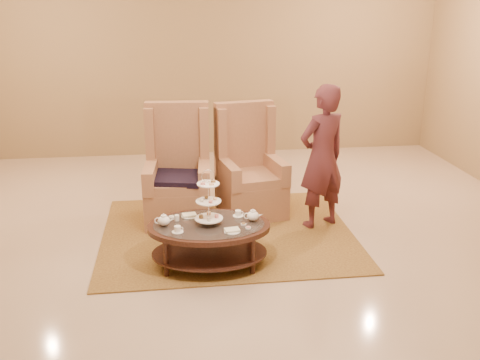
{
  "coord_description": "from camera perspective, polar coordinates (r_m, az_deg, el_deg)",
  "views": [
    {
      "loc": [
        -0.52,
        -5.16,
        2.6
      ],
      "look_at": [
        0.15,
        0.2,
        0.76
      ],
      "focal_mm": 40.0,
      "sensor_mm": 36.0,
      "label": 1
    }
  ],
  "objects": [
    {
      "name": "ground",
      "position": [
        5.8,
        -1.22,
        -7.81
      ],
      "size": [
        8.0,
        8.0,
        0.0
      ],
      "primitive_type": "plane",
      "color": "#C7AD94",
      "rests_on": "ground"
    },
    {
      "name": "ceiling",
      "position": [
        5.8,
        -1.22,
        -7.81
      ],
      "size": [
        8.0,
        8.0,
        0.02
      ],
      "primitive_type": "cube",
      "color": "white",
      "rests_on": "ground"
    },
    {
      "name": "wall_back",
      "position": [
        9.21,
        -3.95,
        13.48
      ],
      "size": [
        8.0,
        0.04,
        3.5
      ],
      "primitive_type": "cube",
      "color": "#9C8055",
      "rests_on": "ground"
    },
    {
      "name": "rug",
      "position": [
        6.26,
        -1.33,
        -5.66
      ],
      "size": [
        2.88,
        2.4,
        0.02
      ],
      "rotation": [
        0.0,
        0.0,
        0.0
      ],
      "color": "olive",
      "rests_on": "ground"
    },
    {
      "name": "tea_table",
      "position": [
        5.4,
        -3.31,
        -5.52
      ],
      "size": [
        1.28,
        0.93,
        1.03
      ],
      "rotation": [
        0.0,
        0.0,
        -0.06
      ],
      "color": "black",
      "rests_on": "ground"
    },
    {
      "name": "armchair_left",
      "position": [
        6.55,
        -6.59,
        -0.19
      ],
      "size": [
        0.81,
        0.84,
        1.42
      ],
      "rotation": [
        0.0,
        0.0,
        -0.06
      ],
      "color": "#AA7250",
      "rests_on": "ground"
    },
    {
      "name": "armchair_right",
      "position": [
        6.73,
        0.95,
        0.32
      ],
      "size": [
        0.87,
        0.9,
        1.38
      ],
      "rotation": [
        0.0,
        0.0,
        0.18
      ],
      "color": "#AA7250",
      "rests_on": "ground"
    },
    {
      "name": "person",
      "position": [
        6.26,
        8.75,
        2.38
      ],
      "size": [
        0.73,
        0.62,
        1.71
      ],
      "rotation": [
        0.0,
        0.0,
        3.55
      ],
      "color": "#522328",
      "rests_on": "ground"
    }
  ]
}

